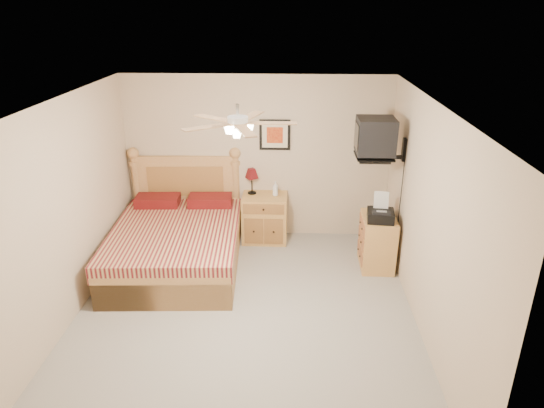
{
  "coord_description": "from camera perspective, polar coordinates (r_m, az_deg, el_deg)",
  "views": [
    {
      "loc": [
        0.53,
        -4.8,
        3.43
      ],
      "look_at": [
        0.28,
        0.9,
        1.06
      ],
      "focal_mm": 32.0,
      "sensor_mm": 36.0,
      "label": 1
    }
  ],
  "objects": [
    {
      "name": "magazine_lower",
      "position": [
        6.92,
        11.79,
        -0.63
      ],
      "size": [
        0.25,
        0.31,
        0.03
      ],
      "primitive_type": "imported",
      "rotation": [
        0.0,
        0.0,
        0.2
      ],
      "color": "#B1A28F",
      "rests_on": "dresser"
    },
    {
      "name": "nightstand",
      "position": [
        7.47,
        -0.86,
        -1.64
      ],
      "size": [
        0.68,
        0.51,
        0.73
      ],
      "primitive_type": "cube",
      "rotation": [
        0.0,
        0.0,
        -0.01
      ],
      "color": "#AF8136",
      "rests_on": "ground"
    },
    {
      "name": "floor",
      "position": [
        5.92,
        -3.2,
        -12.87
      ],
      "size": [
        4.5,
        4.5,
        0.0
      ],
      "primitive_type": "plane",
      "color": "gray",
      "rests_on": "ground"
    },
    {
      "name": "wall_back",
      "position": [
        7.39,
        -1.76,
        5.42
      ],
      "size": [
        4.0,
        0.04,
        2.5
      ],
      "primitive_type": "cube",
      "color": "#C2AB8F",
      "rests_on": "ground"
    },
    {
      "name": "ceiling",
      "position": [
        4.91,
        -3.84,
        11.63
      ],
      "size": [
        4.0,
        4.5,
        0.04
      ],
      "primitive_type": "cube",
      "color": "white",
      "rests_on": "ground"
    },
    {
      "name": "dresser",
      "position": [
        6.88,
        12.28,
        -4.35
      ],
      "size": [
        0.45,
        0.64,
        0.75
      ],
      "primitive_type": "cube",
      "rotation": [
        0.0,
        0.0,
        -0.01
      ],
      "color": "#B18647",
      "rests_on": "ground"
    },
    {
      "name": "magazine_upper",
      "position": [
        6.92,
        11.88,
        -0.46
      ],
      "size": [
        0.23,
        0.27,
        0.02
      ],
      "primitive_type": "imported",
      "rotation": [
        0.0,
        0.0,
        0.31
      ],
      "color": "gray",
      "rests_on": "magazine_lower"
    },
    {
      "name": "wall_tv",
      "position": [
        6.46,
        13.38,
        7.45
      ],
      "size": [
        0.56,
        0.46,
        0.58
      ],
      "primitive_type": null,
      "color": "black",
      "rests_on": "wall_right"
    },
    {
      "name": "lotion_bottle",
      "position": [
        7.3,
        0.4,
        1.83
      ],
      "size": [
        0.11,
        0.11,
        0.22
      ],
      "primitive_type": "imported",
      "rotation": [
        0.0,
        0.0,
        -0.43
      ],
      "color": "silver",
      "rests_on": "nightstand"
    },
    {
      "name": "wall_front",
      "position": [
        3.39,
        -7.42,
        -17.6
      ],
      "size": [
        4.0,
        0.04,
        2.5
      ],
      "primitive_type": "cube",
      "color": "#C2AB8F",
      "rests_on": "ground"
    },
    {
      "name": "wall_right",
      "position": [
        5.47,
        17.85,
        -2.05
      ],
      "size": [
        0.04,
        4.5,
        2.5
      ],
      "primitive_type": "cube",
      "color": "#C2AB8F",
      "rests_on": "ground"
    },
    {
      "name": "wall_left",
      "position": [
        5.84,
        -23.41,
        -1.29
      ],
      "size": [
        0.04,
        4.5,
        2.5
      ],
      "primitive_type": "cube",
      "color": "#C2AB8F",
      "rests_on": "ground"
    },
    {
      "name": "ceiling_fan",
      "position": [
        4.75,
        -4.05,
        9.52
      ],
      "size": [
        1.14,
        1.14,
        0.28
      ],
      "primitive_type": null,
      "color": "white",
      "rests_on": "ceiling"
    },
    {
      "name": "table_lamp",
      "position": [
        7.36,
        -2.39,
        2.71
      ],
      "size": [
        0.26,
        0.26,
        0.4
      ],
      "primitive_type": null,
      "rotation": [
        0.0,
        0.0,
        -0.22
      ],
      "color": "#5C0E12",
      "rests_on": "nightstand"
    },
    {
      "name": "bed",
      "position": [
        6.7,
        -11.41,
        -1.85
      ],
      "size": [
        1.78,
        2.28,
        1.42
      ],
      "primitive_type": null,
      "rotation": [
        0.0,
        0.0,
        0.05
      ],
      "color": "#BB8443",
      "rests_on": "ground"
    },
    {
      "name": "framed_picture",
      "position": [
        7.26,
        0.34,
        8.14
      ],
      "size": [
        0.46,
        0.04,
        0.46
      ],
      "primitive_type": "cube",
      "color": "black",
      "rests_on": "wall_back"
    },
    {
      "name": "fax_machine",
      "position": [
        6.55,
        12.74,
        -0.44
      ],
      "size": [
        0.38,
        0.4,
        0.37
      ],
      "primitive_type": null,
      "rotation": [
        0.0,
        0.0,
        -0.11
      ],
      "color": "black",
      "rests_on": "dresser"
    }
  ]
}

